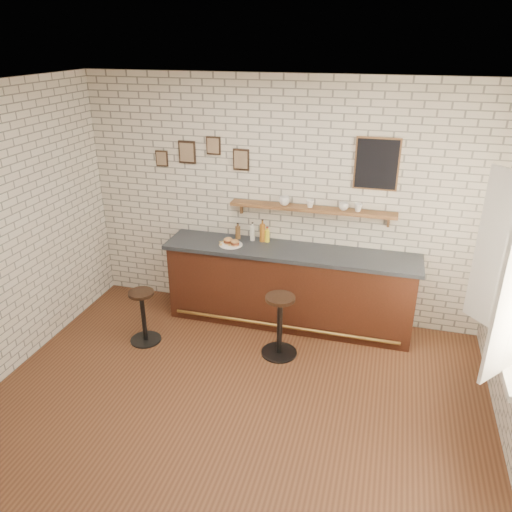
# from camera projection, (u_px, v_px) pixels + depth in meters

# --- Properties ---
(ground) EXTENTS (5.00, 5.00, 0.00)m
(ground) POSITION_uv_depth(u_px,v_px,m) (233.00, 405.00, 4.98)
(ground) COLOR brown
(ground) RESTS_ON ground
(bar_counter) EXTENTS (3.10, 0.65, 1.01)m
(bar_counter) POSITION_uv_depth(u_px,v_px,m) (289.00, 287.00, 6.22)
(bar_counter) COLOR #411D11
(bar_counter) RESTS_ON ground
(sandwich_plate) EXTENTS (0.28, 0.28, 0.01)m
(sandwich_plate) POSITION_uv_depth(u_px,v_px,m) (231.00, 245.00, 6.14)
(sandwich_plate) COLOR white
(sandwich_plate) RESTS_ON bar_counter
(ciabatta_sandwich) EXTENTS (0.23, 0.16, 0.07)m
(ciabatta_sandwich) POSITION_uv_depth(u_px,v_px,m) (232.00, 242.00, 6.12)
(ciabatta_sandwich) COLOR tan
(ciabatta_sandwich) RESTS_ON sandwich_plate
(potato_chips) EXTENTS (0.25, 0.18, 0.00)m
(potato_chips) POSITION_uv_depth(u_px,v_px,m) (229.00, 244.00, 6.14)
(potato_chips) COLOR #DFB64E
(potato_chips) RESTS_ON sandwich_plate
(bitters_bottle_brown) EXTENTS (0.07, 0.07, 0.21)m
(bitters_bottle_brown) POSITION_uv_depth(u_px,v_px,m) (238.00, 232.00, 6.30)
(bitters_bottle_brown) COLOR brown
(bitters_bottle_brown) RESTS_ON bar_counter
(bitters_bottle_white) EXTENTS (0.06, 0.06, 0.24)m
(bitters_bottle_white) POSITION_uv_depth(u_px,v_px,m) (253.00, 233.00, 6.25)
(bitters_bottle_white) COLOR white
(bitters_bottle_white) RESTS_ON bar_counter
(bitters_bottle_amber) EXTENTS (0.07, 0.07, 0.29)m
(bitters_bottle_amber) POSITION_uv_depth(u_px,v_px,m) (262.00, 232.00, 6.21)
(bitters_bottle_amber) COLOR #975718
(bitters_bottle_amber) RESTS_ON bar_counter
(condiment_bottle_yellow) EXTENTS (0.06, 0.06, 0.20)m
(condiment_bottle_yellow) POSITION_uv_depth(u_px,v_px,m) (267.00, 236.00, 6.21)
(condiment_bottle_yellow) COLOR yellow
(condiment_bottle_yellow) RESTS_ON bar_counter
(bar_stool_left) EXTENTS (0.38, 0.38, 0.66)m
(bar_stool_left) POSITION_uv_depth(u_px,v_px,m) (143.00, 315.00, 5.89)
(bar_stool_left) COLOR black
(bar_stool_left) RESTS_ON ground
(bar_stool_right) EXTENTS (0.42, 0.42, 0.75)m
(bar_stool_right) POSITION_uv_depth(u_px,v_px,m) (280.00, 324.00, 5.63)
(bar_stool_right) COLOR black
(bar_stool_right) RESTS_ON ground
(wall_shelf) EXTENTS (2.00, 0.18, 0.18)m
(wall_shelf) POSITION_uv_depth(u_px,v_px,m) (312.00, 209.00, 5.95)
(wall_shelf) COLOR brown
(wall_shelf) RESTS_ON ground
(shelf_cup_a) EXTENTS (0.15, 0.15, 0.10)m
(shelf_cup_a) POSITION_uv_depth(u_px,v_px,m) (284.00, 201.00, 6.00)
(shelf_cup_a) COLOR white
(shelf_cup_a) RESTS_ON wall_shelf
(shelf_cup_b) EXTENTS (0.13, 0.13, 0.09)m
(shelf_cup_b) POSITION_uv_depth(u_px,v_px,m) (310.00, 204.00, 5.93)
(shelf_cup_b) COLOR white
(shelf_cup_b) RESTS_ON wall_shelf
(shelf_cup_c) EXTENTS (0.14, 0.14, 0.09)m
(shelf_cup_c) POSITION_uv_depth(u_px,v_px,m) (344.00, 206.00, 5.83)
(shelf_cup_c) COLOR white
(shelf_cup_c) RESTS_ON wall_shelf
(shelf_cup_d) EXTENTS (0.13, 0.13, 0.09)m
(shelf_cup_d) POSITION_uv_depth(u_px,v_px,m) (358.00, 208.00, 5.79)
(shelf_cup_d) COLOR white
(shelf_cup_d) RESTS_ON wall_shelf
(back_wall_decor) EXTENTS (2.96, 0.02, 0.56)m
(back_wall_decor) POSITION_uv_depth(u_px,v_px,m) (300.00, 160.00, 5.83)
(back_wall_decor) COLOR black
(back_wall_decor) RESTS_ON ground
(window_sill) EXTENTS (0.20, 1.35, 0.06)m
(window_sill) POSITION_uv_depth(u_px,v_px,m) (507.00, 351.00, 4.29)
(window_sill) COLOR white
(window_sill) RESTS_ON ground
(book_lower) EXTENTS (0.25, 0.27, 0.02)m
(book_lower) POSITION_uv_depth(u_px,v_px,m) (506.00, 348.00, 4.25)
(book_lower) COLOR tan
(book_lower) RESTS_ON window_sill
(book_upper) EXTENTS (0.20, 0.24, 0.02)m
(book_upper) POSITION_uv_depth(u_px,v_px,m) (506.00, 345.00, 4.26)
(book_upper) COLOR tan
(book_upper) RESTS_ON book_lower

